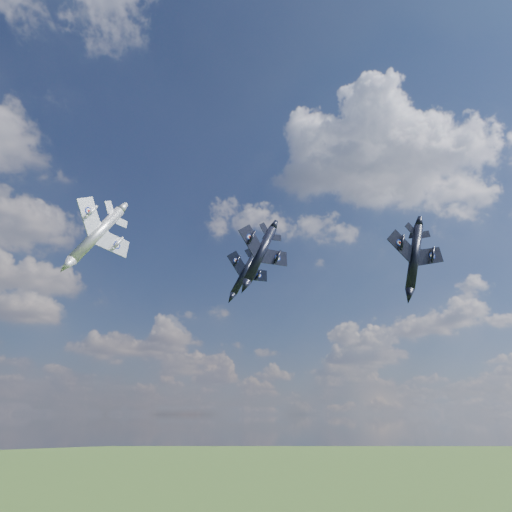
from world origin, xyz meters
TOP-DOWN VIEW (x-y plane):
  - jet_lead_navy at (2.94, 9.57)m, footprint 10.57×13.79m
  - jet_right_navy at (23.70, -0.93)m, footprint 14.40×16.86m
  - jet_high_navy at (12.74, 28.25)m, footprint 12.20×14.72m
  - jet_left_silver at (-17.08, 20.72)m, footprint 14.74×17.91m

SIDE VIEW (x-z plane):
  - jet_lead_navy at x=2.94m, z-range 78.82..85.43m
  - jet_right_navy at x=23.70m, z-range 79.98..85.49m
  - jet_left_silver at x=-17.08m, z-range 79.68..88.81m
  - jet_high_navy at x=12.74m, z-range 81.90..88.52m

